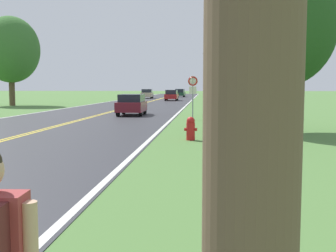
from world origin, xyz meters
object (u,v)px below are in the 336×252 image
Objects in this scene: fire_hydrant at (191,128)px; car_red_hatchback_mid_near at (172,95)px; tree_right_cluster at (283,27)px; car_champagne_sedan_mid_far at (147,94)px; car_dark_green_hatchback_receding at (180,93)px; tree_mid_treeline at (11,50)px; traffic_sign at (193,87)px; car_maroon_hatchback_approaching at (132,104)px.

car_red_hatchback_mid_near reaches higher than fire_hydrant.
tree_right_cluster is at bearing 37.68° from fire_hydrant.
fire_hydrant is at bearing -172.48° from car_champagne_sedan_mid_far.
car_dark_green_hatchback_receding reaches higher than car_red_hatchback_mid_near.
tree_mid_treeline reaches higher than car_champagne_sedan_mid_far.
fire_hydrant is 44.82m from car_red_hatchback_mid_near.
car_dark_green_hatchback_receding is at bearing 93.87° from fire_hydrant.
car_dark_green_hatchback_receding is at bearing 68.71° from tree_mid_treeline.
tree_mid_treeline is at bearing 134.25° from tree_right_cluster.
tree_right_cluster is at bearing -58.47° from traffic_sign.
tree_right_cluster is (3.82, 2.95, 4.10)m from fire_hydrant.
car_dark_green_hatchback_receding is (15.38, 39.45, -5.04)m from tree_mid_treeline.
traffic_sign is 46.91m from car_champagne_sedan_mid_far.
car_champagne_sedan_mid_far reaches higher than car_maroon_hatchback_approaching.
tree_mid_treeline is (-19.89, 27.29, 5.41)m from fire_hydrant.
car_maroon_hatchback_approaching is at bearing 108.97° from fire_hydrant.
traffic_sign is at bearing -42.06° from tree_mid_treeline.
tree_mid_treeline is 2.16× the size of car_champagne_sedan_mid_far.
fire_hydrant is 9.67m from traffic_sign.
fire_hydrant is at bearing -53.91° from tree_mid_treeline.
fire_hydrant is 0.33× the size of traffic_sign.
car_dark_green_hatchback_receding is at bearing -179.45° from car_red_hatchback_mid_near.
tree_right_cluster is 1.90× the size of car_maroon_hatchback_approaching.
car_red_hatchback_mid_near is at bearing 178.18° from car_maroon_hatchback_approaching.
fire_hydrant is 0.09× the size of tree_mid_treeline.
tree_mid_treeline is 2.40× the size of car_dark_green_hatchback_receding.
fire_hydrant is at bearing -142.32° from tree_right_cluster.
fire_hydrant is at bearing 5.73° from car_red_hatchback_mid_near.
car_dark_green_hatchback_receding is at bearing 97.45° from tree_right_cluster.
car_dark_green_hatchback_receding is (-8.34, 63.80, -3.72)m from tree_right_cluster.
car_dark_green_hatchback_receding is (4.92, 11.22, 0.00)m from car_champagne_sedan_mid_far.
tree_right_cluster is 64.45m from car_dark_green_hatchback_receding.
tree_right_cluster is 54.35m from car_champagne_sedan_mid_far.
car_champagne_sedan_mid_far reaches higher than car_red_hatchback_mid_near.
tree_mid_treeline is at bearing 126.09° from fire_hydrant.
car_red_hatchback_mid_near is (-4.13, 35.06, -1.17)m from traffic_sign.
car_red_hatchback_mid_near is 22.14m from car_dark_green_hatchback_receding.
traffic_sign is at bearing 7.12° from car_dark_green_hatchback_receding.
car_maroon_hatchback_approaching reaches higher than fire_hydrant.
car_red_hatchback_mid_near is (-4.36, 44.61, 0.37)m from fire_hydrant.
car_red_hatchback_mid_near is (0.24, 31.22, 0.03)m from car_maroon_hatchback_approaching.
tree_right_cluster is at bearing -45.75° from tree_mid_treeline.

